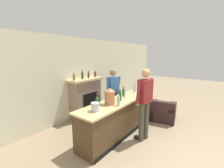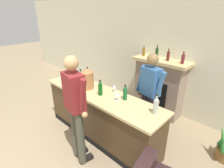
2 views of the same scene
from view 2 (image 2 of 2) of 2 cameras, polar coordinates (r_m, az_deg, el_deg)
The scene contains 15 objects.
wall_back_panel at distance 4.63m, azimuth 11.98°, elevation 9.66°, with size 12.00×0.07×2.75m.
bar_counter at distance 3.53m, azimuth -3.86°, elevation -10.08°, with size 2.65×0.68×0.97m.
fireplace_stone at distance 4.39m, azimuth 15.07°, elevation -0.76°, with size 1.30×0.52×1.68m.
person_customer at distance 2.76m, azimuth -11.78°, elevation -7.57°, with size 0.65×0.36×1.85m.
person_bartender at distance 3.38m, azimuth 12.10°, elevation -3.09°, with size 0.65×0.36×1.72m.
copper_dispenser at distance 3.46m, azimuth -8.08°, elevation 1.82°, with size 0.26×0.29×0.41m.
ice_bucket_steel at distance 3.90m, azimuth -13.48°, elevation 2.16°, with size 0.20×0.20×0.19m.
wine_bottle_rose_blush at distance 3.80m, azimuth -10.13°, elevation 2.51°, with size 0.08×0.08×0.30m.
wine_bottle_port_short at distance 2.69m, azimuth 14.13°, elevation -6.77°, with size 0.08×0.08×0.32m.
wine_bottle_chardonnay_pale at distance 3.18m, azimuth -3.85°, elevation -1.39°, with size 0.08×0.08×0.29m.
wine_bottle_cabernet_heavy at distance 3.32m, azimuth -10.83°, elevation -0.43°, with size 0.07×0.07×0.32m.
wine_bottle_burgundy_dark at distance 3.02m, azimuth 4.30°, elevation -2.91°, with size 0.07×0.07×0.28m.
wine_bottle_merlot_tall at distance 3.73m, azimuth -7.94°, elevation 2.61°, with size 0.07×0.07×0.35m.
wine_glass_front_left at distance 2.99m, azimuth 1.74°, elevation -3.30°, with size 0.08×0.08×0.17m.
wine_glass_back_row at distance 3.31m, azimuth 0.75°, elevation -0.84°, with size 0.08×0.08×0.15m.
Camera 2 is at (2.35, -0.13, 2.42)m, focal length 28.00 mm.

